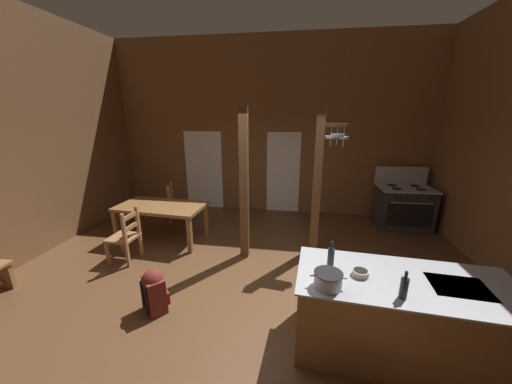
# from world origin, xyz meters

# --- Properties ---
(ground_plane) EXTENTS (8.51, 7.85, 0.10)m
(ground_plane) POSITION_xyz_m (0.00, 0.00, -0.05)
(ground_plane) COLOR brown
(wall_back) EXTENTS (8.51, 0.14, 4.27)m
(wall_back) POSITION_xyz_m (0.00, 3.60, 2.13)
(wall_back) COLOR brown
(wall_back) RESTS_ON ground_plane
(glazed_door_back_left) EXTENTS (1.00, 0.01, 2.05)m
(glazed_door_back_left) POSITION_xyz_m (-1.74, 3.52, 1.02)
(glazed_door_back_left) COLOR white
(glazed_door_back_left) RESTS_ON ground_plane
(glazed_panel_back_right) EXTENTS (0.84, 0.01, 2.05)m
(glazed_panel_back_right) POSITION_xyz_m (0.39, 3.52, 1.02)
(glazed_panel_back_right) COLOR white
(glazed_panel_back_right) RESTS_ON ground_plane
(kitchen_island) EXTENTS (2.22, 1.12, 0.89)m
(kitchen_island) POSITION_xyz_m (1.88, -0.74, 0.45)
(kitchen_island) COLOR brown
(kitchen_island) RESTS_ON ground_plane
(stove_range) EXTENTS (1.16, 0.85, 1.32)m
(stove_range) POSITION_xyz_m (3.12, 2.88, 0.48)
(stove_range) COLOR #292929
(stove_range) RESTS_ON ground_plane
(support_post_with_pot_rack) EXTENTS (0.54, 0.25, 2.62)m
(support_post_with_pot_rack) POSITION_xyz_m (1.13, 1.40, 1.42)
(support_post_with_pot_rack) COLOR brown
(support_post_with_pot_rack) RESTS_ON ground_plane
(support_post_center) EXTENTS (0.14, 0.14, 2.62)m
(support_post_center) POSITION_xyz_m (-0.14, 1.04, 1.31)
(support_post_center) COLOR brown
(support_post_center) RESTS_ON ground_plane
(dining_table) EXTENTS (1.76, 1.03, 0.74)m
(dining_table) POSITION_xyz_m (-1.92, 1.45, 0.65)
(dining_table) COLOR brown
(dining_table) RESTS_ON ground_plane
(ladderback_chair_near_window) EXTENTS (0.54, 0.54, 0.95)m
(ladderback_chair_near_window) POSITION_xyz_m (-2.02, 2.36, 0.45)
(ladderback_chair_near_window) COLOR #9E7044
(ladderback_chair_near_window) RESTS_ON ground_plane
(ladderback_chair_by_post) EXTENTS (0.45, 0.45, 0.95)m
(ladderback_chair_by_post) POSITION_xyz_m (-2.15, 0.57, 0.45)
(ladderback_chair_by_post) COLOR #9E7044
(ladderback_chair_by_post) RESTS_ON ground_plane
(backpack) EXTENTS (0.38, 0.38, 0.60)m
(backpack) POSITION_xyz_m (-1.03, -0.54, 0.31)
(backpack) COLOR maroon
(backpack) RESTS_ON ground_plane
(stockpot_on_counter) EXTENTS (0.35, 0.28, 0.16)m
(stockpot_on_counter) POSITION_xyz_m (1.08, -0.98, 0.97)
(stockpot_on_counter) COLOR #A8AAB2
(stockpot_on_counter) RESTS_ON kitchen_island
(mixing_bowl_on_counter) EXTENTS (0.17, 0.17, 0.06)m
(mixing_bowl_on_counter) POSITION_xyz_m (1.43, -0.73, 0.92)
(mixing_bowl_on_counter) COLOR #B2A893
(mixing_bowl_on_counter) RESTS_ON kitchen_island
(bottle_tall_on_counter) EXTENTS (0.07, 0.07, 0.27)m
(bottle_tall_on_counter) POSITION_xyz_m (1.74, -1.04, 1.00)
(bottle_tall_on_counter) COLOR #1E2328
(bottle_tall_on_counter) RESTS_ON kitchen_island
(bottle_short_on_counter) EXTENTS (0.07, 0.07, 0.33)m
(bottle_short_on_counter) POSITION_xyz_m (1.14, -0.65, 1.02)
(bottle_short_on_counter) COLOR #1E2328
(bottle_short_on_counter) RESTS_ON kitchen_island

